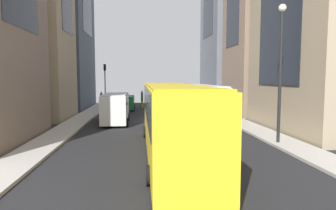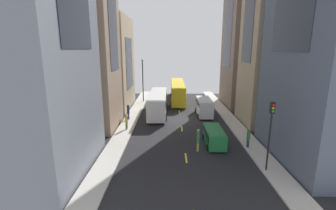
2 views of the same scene
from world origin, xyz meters
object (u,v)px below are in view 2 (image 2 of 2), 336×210
Objects in this scene: car_green_0 at (214,135)px; pedestrian_crossing_mid at (128,111)px; delivery_van_white at (204,106)px; streetcar_yellow at (178,90)px; pedestrian_walking_far at (198,139)px; traffic_light_near_corner at (271,124)px; pedestrian_waiting_curb at (248,137)px; pedestrian_crossing_near at (126,121)px; city_bus_white at (158,101)px.

pedestrian_crossing_mid is (-10.58, 8.73, 0.32)m from car_green_0.
streetcar_yellow is at bearing 108.89° from delivery_van_white.
traffic_light_near_corner is (5.22, -4.00, 2.91)m from pedestrian_walking_far.
pedestrian_walking_far is at bearing 142.59° from traffic_light_near_corner.
pedestrian_waiting_curb is at bearing -77.20° from delivery_van_white.
pedestrian_walking_far is at bearing -137.05° from car_green_0.
pedestrian_crossing_mid reaches higher than pedestrian_walking_far.
pedestrian_walking_far is 10.29m from pedestrian_crossing_near.
delivery_van_white is 12.63m from pedestrian_waiting_curb.
car_green_0 is at bearing -81.73° from streetcar_yellow.
pedestrian_walking_far reaches higher than pedestrian_waiting_curb.
streetcar_yellow is 2.99× the size of car_green_0.
delivery_van_white is 2.48× the size of pedestrian_crossing_mid.
delivery_van_white is (3.69, -10.79, -0.61)m from streetcar_yellow.
streetcar_yellow is 2.56× the size of delivery_van_white.
pedestrian_walking_far is (-2.38, -13.05, -0.25)m from delivery_van_white.
streetcar_yellow is (3.34, 10.00, 0.12)m from city_bus_white.
city_bus_white is 2.04× the size of delivery_van_white.
traffic_light_near_corner reaches higher than streetcar_yellow.
traffic_light_near_corner is at bearing -76.78° from streetcar_yellow.
city_bus_white is 14.62m from pedestrian_walking_far.
pedestrian_crossing_near is (-6.89, -17.62, -0.96)m from streetcar_yellow.
city_bus_white is 0.80× the size of streetcar_yellow.
pedestrian_waiting_curb is 16.95m from pedestrian_crossing_mid.
delivery_van_white reaches higher than pedestrian_crossing_mid.
traffic_light_near_corner reaches higher than pedestrian_crossing_mid.
city_bus_white is 5.45× the size of pedestrian_waiting_curb.
traffic_light_near_corner is (3.33, -5.76, 3.15)m from car_green_0.
streetcar_yellow reaches higher than pedestrian_crossing_mid.
city_bus_white reaches higher than delivery_van_white.
streetcar_yellow reaches higher than pedestrian_waiting_curb.
streetcar_yellow reaches higher than pedestrian_crossing_near.
delivery_van_white is 13.27m from pedestrian_walking_far.
pedestrian_walking_far is 13.62m from pedestrian_crossing_mid.
pedestrian_crossing_near is 4.30m from pedestrian_crossing_mid.
delivery_van_white is 11.36m from pedestrian_crossing_mid.
pedestrian_waiting_curb is (5.17, 0.73, -0.00)m from pedestrian_walking_far.
pedestrian_crossing_near is (-10.58, -6.83, -0.35)m from delivery_van_white.
car_green_0 is at bearing -92.44° from delivery_van_white.
pedestrian_crossing_near is (-3.55, -7.62, -0.85)m from city_bus_white.
city_bus_white is 7.09m from delivery_van_white.
pedestrian_crossing_near is at bearing -111.35° from streetcar_yellow.
traffic_light_near_corner reaches higher than city_bus_white.
streetcar_yellow is at bearing 103.22° from traffic_light_near_corner.
car_green_0 is (3.21, -22.07, -1.11)m from streetcar_yellow.
pedestrian_walking_far is at bearing 127.16° from pedestrian_crossing_near.
streetcar_yellow is 18.94m from pedestrian_crossing_near.
delivery_van_white is at bearing 99.48° from traffic_light_near_corner.
pedestrian_walking_far is 5.23m from pedestrian_waiting_curb.
delivery_van_white is (7.03, -0.79, -0.49)m from city_bus_white.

